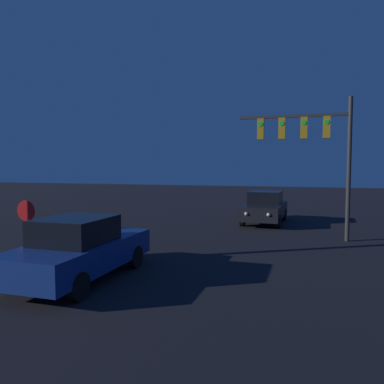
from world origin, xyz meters
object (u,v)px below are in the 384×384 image
Objects in this scene: car_near at (80,249)px; car_far at (265,208)px; traffic_signal_mast at (312,141)px; stop_sign at (26,220)px.

car_near is 0.99× the size of car_far.
traffic_signal_mast is (2.38, -4.11, 3.31)m from car_far.
car_near is 2.83m from stop_sign.
car_far is (3.64, 11.99, 0.00)m from car_near.
car_far is 0.83× the size of traffic_signal_mast.
car_far is at bearing 72.90° from car_near.
traffic_signal_mast is (6.03, 7.88, 3.31)m from car_near.
stop_sign is (-6.24, -11.03, 0.55)m from car_far.
stop_sign is (-2.60, 0.97, 0.55)m from car_near.
car_far is 2.44× the size of stop_sign.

